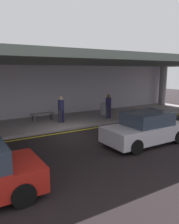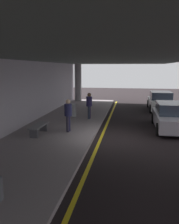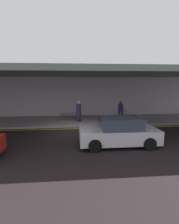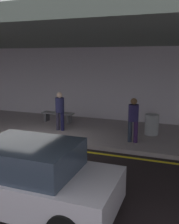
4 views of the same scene
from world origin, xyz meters
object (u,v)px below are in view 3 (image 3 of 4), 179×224
(bench_metal, at_px, (69,115))
(trash_bin_steel, at_px, (123,114))
(person_waiting_for_ride, at_px, (79,110))
(car_silver, at_px, (119,132))
(traveler_with_luggage, at_px, (121,110))

(bench_metal, relative_size, trash_bin_steel, 1.88)
(bench_metal, bearing_deg, person_waiting_for_ride, -59.09)
(person_waiting_for_ride, distance_m, trash_bin_steel, 3.95)
(bench_metal, height_order, trash_bin_steel, trash_bin_steel)
(car_silver, height_order, trash_bin_steel, car_silver)
(person_waiting_for_ride, bearing_deg, car_silver, -36.34)
(traveler_with_luggage, bearing_deg, bench_metal, 109.57)
(car_silver, xyz_separation_m, traveler_with_luggage, (1.40, 4.90, 0.40))
(person_waiting_for_ride, distance_m, bench_metal, 1.63)
(traveler_with_luggage, xyz_separation_m, trash_bin_steel, (0.54, 1.27, -0.54))
(car_silver, relative_size, trash_bin_steel, 4.82)
(car_silver, xyz_separation_m, bench_metal, (-2.68, 6.71, -0.21))
(car_silver, relative_size, traveler_with_luggage, 2.44)
(traveler_with_luggage, distance_m, person_waiting_for_ride, 3.34)
(person_waiting_for_ride, relative_size, bench_metal, 1.05)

